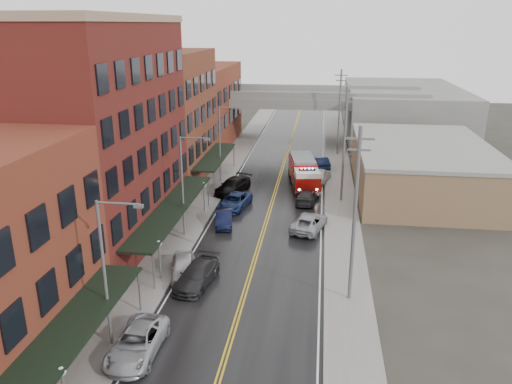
{
  "coord_description": "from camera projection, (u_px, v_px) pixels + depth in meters",
  "views": [
    {
      "loc": [
        4.86,
        -15.48,
        17.87
      ],
      "look_at": [
        -0.97,
        28.12,
        3.0
      ],
      "focal_mm": 35.0,
      "sensor_mm": 36.0,
      "label": 1
    }
  ],
  "objects": [
    {
      "name": "parked_car_right_1",
      "position": [
        307.0,
        196.0,
        52.3
      ],
      "size": [
        2.44,
        4.98,
        1.39
      ],
      "primitive_type": "imported",
      "rotation": [
        0.0,
        0.0,
        3.04
      ],
      "color": "#272729",
      "rests_on": "ground"
    },
    {
      "name": "curb_right",
      "position": [
        326.0,
        217.0,
        48.3
      ],
      "size": [
        0.3,
        160.0,
        0.15
      ],
      "primitive_type": "cube",
      "color": "gray",
      "rests_on": "ground"
    },
    {
      "name": "brick_building_c",
      "position": [
        165.0,
        117.0,
        58.16
      ],
      "size": [
        9.0,
        15.0,
        15.0
      ],
      "primitive_type": "cube",
      "color": "brown",
      "rests_on": "ground"
    },
    {
      "name": "parked_car_left_6",
      "position": [
        235.0,
        201.0,
        50.71
      ],
      "size": [
        3.28,
        5.54,
        1.44
      ],
      "primitive_type": "imported",
      "rotation": [
        0.0,
        0.0,
        -0.18
      ],
      "color": "navy",
      "rests_on": "ground"
    },
    {
      "name": "sidewalk_left",
      "position": [
        196.0,
        211.0,
        49.93
      ],
      "size": [
        3.0,
        160.0,
        0.15
      ],
      "primitive_type": "cube",
      "color": "slate",
      "rests_on": "ground"
    },
    {
      "name": "parked_car_right_0",
      "position": [
        309.0,
        222.0,
        45.35
      ],
      "size": [
        3.7,
        5.74,
        1.47
      ],
      "primitive_type": "imported",
      "rotation": [
        0.0,
        0.0,
        2.89
      ],
      "color": "#979A9E",
      "rests_on": "ground"
    },
    {
      "name": "awning_1",
      "position": [
        172.0,
        208.0,
        42.44
      ],
      "size": [
        2.6,
        18.0,
        3.09
      ],
      "color": "black",
      "rests_on": "ground"
    },
    {
      "name": "utility_pole_2",
      "position": [
        339.0,
        111.0,
        69.59
      ],
      "size": [
        1.8,
        0.24,
        12.0
      ],
      "color": "#59595B",
      "rests_on": "ground"
    },
    {
      "name": "parked_car_right_3",
      "position": [
        321.0,
        162.0,
        64.89
      ],
      "size": [
        2.63,
        4.78,
        1.49
      ],
      "primitive_type": "imported",
      "rotation": [
        0.0,
        0.0,
        3.39
      ],
      "color": "#0E1633",
      "rests_on": "ground"
    },
    {
      "name": "parked_car_left_2",
      "position": [
        137.0,
        343.0,
        28.22
      ],
      "size": [
        2.5,
        5.38,
        1.49
      ],
      "primitive_type": "imported",
      "rotation": [
        0.0,
        0.0,
        -0.01
      ],
      "color": "#A1A4A9",
      "rests_on": "ground"
    },
    {
      "name": "awning_0",
      "position": [
        61.0,
        342.0,
        24.6
      ],
      "size": [
        2.6,
        16.0,
        3.09
      ],
      "color": "black",
      "rests_on": "ground"
    },
    {
      "name": "brick_building_b",
      "position": [
        100.0,
        137.0,
        41.25
      ],
      "size": [
        9.0,
        20.0,
        18.0
      ],
      "primitive_type": "cube",
      "color": "#581917",
      "rests_on": "ground"
    },
    {
      "name": "globe_lamp_2",
      "position": [
        204.0,
        190.0,
        49.1
      ],
      "size": [
        0.44,
        0.44,
        3.12
      ],
      "color": "#59595B",
      "rests_on": "ground"
    },
    {
      "name": "street_lamp_0",
      "position": [
        108.0,
        266.0,
        27.54
      ],
      "size": [
        2.64,
        0.22,
        9.0
      ],
      "color": "#59595B",
      "rests_on": "ground"
    },
    {
      "name": "fire_truck",
      "position": [
        304.0,
        172.0,
        57.21
      ],
      "size": [
        4.58,
        9.1,
        3.2
      ],
      "rotation": [
        0.0,
        0.0,
        0.16
      ],
      "color": "#8E0B06",
      "rests_on": "ground"
    },
    {
      "name": "street_lamp_1",
      "position": [
        185.0,
        180.0,
        42.56
      ],
      "size": [
        2.64,
        0.22,
        9.0
      ],
      "color": "#59595B",
      "rests_on": "ground"
    },
    {
      "name": "road",
      "position": [
        268.0,
        215.0,
        49.03
      ],
      "size": [
        11.0,
        160.0,
        0.02
      ],
      "primitive_type": "cube",
      "color": "black",
      "rests_on": "ground"
    },
    {
      "name": "parked_car_left_5",
      "position": [
        224.0,
        218.0,
        46.46
      ],
      "size": [
        2.29,
        4.53,
        1.43
      ],
      "primitive_type": "imported",
      "rotation": [
        0.0,
        0.0,
        0.19
      ],
      "color": "black",
      "rests_on": "ground"
    },
    {
      "name": "globe_lamp_1",
      "position": [
        159.0,
        251.0,
        35.95
      ],
      "size": [
        0.44,
        0.44,
        3.12
      ],
      "color": "#59595B",
      "rests_on": "ground"
    },
    {
      "name": "parked_car_left_3",
      "position": [
        197.0,
        275.0,
        35.82
      ],
      "size": [
        2.85,
        5.42,
        1.5
      ],
      "primitive_type": "imported",
      "rotation": [
        0.0,
        0.0,
        -0.15
      ],
      "color": "#252528",
      "rests_on": "ground"
    },
    {
      "name": "globe_lamp_0",
      "position": [
        63.0,
        382.0,
        22.81
      ],
      "size": [
        0.44,
        0.44,
        3.12
      ],
      "color": "#59595B",
      "rests_on": "ground"
    },
    {
      "name": "utility_pole_0",
      "position": [
        355.0,
        213.0,
        32.03
      ],
      "size": [
        1.8,
        0.24,
        12.0
      ],
      "color": "#59595B",
      "rests_on": "ground"
    },
    {
      "name": "brick_building_far",
      "position": [
        201.0,
        107.0,
        75.07
      ],
      "size": [
        9.0,
        20.0,
        12.0
      ],
      "primitive_type": "cube",
      "color": "maroon",
      "rests_on": "ground"
    },
    {
      "name": "curb_left",
      "position": [
        212.0,
        212.0,
        49.72
      ],
      "size": [
        0.3,
        160.0,
        0.15
      ],
      "primitive_type": "cube",
      "color": "gray",
      "rests_on": "ground"
    },
    {
      "name": "overpass",
      "position": [
        291.0,
        105.0,
        77.16
      ],
      "size": [
        40.0,
        10.0,
        7.5
      ],
      "color": "slate",
      "rests_on": "ground"
    },
    {
      "name": "utility_pole_1",
      "position": [
        344.0,
        143.0,
        50.81
      ],
      "size": [
        1.8,
        0.24,
        12.0
      ],
      "color": "#59595B",
      "rests_on": "ground"
    },
    {
      "name": "street_lamp_2",
      "position": [
        222.0,
        139.0,
        57.59
      ],
      "size": [
        2.64,
        0.22,
        9.0
      ],
      "color": "#59595B",
      "rests_on": "ground"
    },
    {
      "name": "parked_car_right_2",
      "position": [
        320.0,
        175.0,
        59.24
      ],
      "size": [
        2.87,
        5.06,
        1.62
      ],
      "primitive_type": "imported",
      "rotation": [
        0.0,
        0.0,
        2.93
      ],
      "color": "white",
      "rests_on": "ground"
    },
    {
      "name": "parked_car_left_7",
      "position": [
        233.0,
        186.0,
        55.28
      ],
      "size": [
        4.01,
        6.03,
        1.62
      ],
      "primitive_type": "imported",
      "rotation": [
        0.0,
        0.0,
        -0.34
      ],
      "color": "black",
      "rests_on": "ground"
    },
    {
      "name": "right_far_block",
      "position": [
        402.0,
        111.0,
        83.05
      ],
      "size": [
        18.0,
        30.0,
        8.0
      ],
      "primitive_type": "cube",
      "color": "slate",
      "rests_on": "ground"
    },
    {
      "name": "awning_2",
      "position": [
        215.0,
        157.0,
        58.88
      ],
      "size": [
        2.6,
        13.0,
        3.09
      ],
      "color": "black",
      "rests_on": "ground"
    },
    {
      "name": "parked_car_left_4",
      "position": [
        184.0,
        267.0,
        37.01
      ],
      "size": [
        2.9,
        4.79,
        1.53
      ],
      "primitive_type": "imported",
      "rotation": [
        0.0,
        0.0,
        0.26
      ],
      "color": "#B3B3B3",
      "rests_on": "ground"
    },
    {
      "name": "tan_building",
      "position": [
        421.0,
        169.0,
        55.62
      ],
      "size": [
        14.0,
        22.0,
        5.0
      ],
      "primitive_type": "cube",
      "color": "#8E6F4C",
      "rests_on": "ground"
    },
    {
      "name": "sidewalk_right",
      "position": [
        343.0,
        218.0,
        48.1
      ],
      "size": [
        3.0,
        160.0,
        0.15
      ],
      "primitive_type": "cube",
      "color": "slate",
      "rests_on": "ground"
    }
  ]
}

